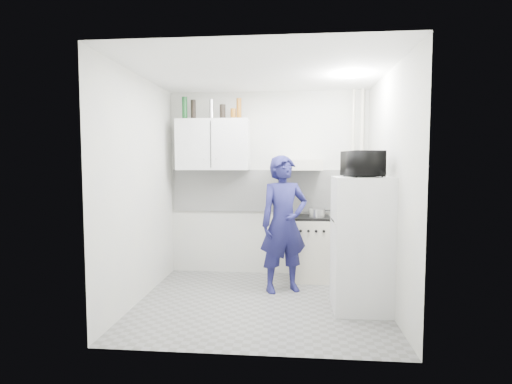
{
  "coord_description": "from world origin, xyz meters",
  "views": [
    {
      "loc": [
        0.35,
        -4.44,
        1.6
      ],
      "look_at": [
        -0.08,
        0.3,
        1.25
      ],
      "focal_mm": 28.0,
      "sensor_mm": 36.0,
      "label": 1
    }
  ],
  "objects": [
    {
      "name": "floor",
      "position": [
        0.0,
        0.0,
        0.0
      ],
      "size": [
        2.8,
        2.8,
        0.0
      ],
      "primitive_type": "plane",
      "color": "slate",
      "rests_on": "ground"
    },
    {
      "name": "ceiling",
      "position": [
        0.0,
        0.0,
        2.6
      ],
      "size": [
        2.8,
        2.8,
        0.0
      ],
      "primitive_type": "plane",
      "color": "white",
      "rests_on": "wall_back"
    },
    {
      "name": "wall_back",
      "position": [
        0.0,
        1.25,
        1.3
      ],
      "size": [
        2.8,
        0.0,
        2.8
      ],
      "primitive_type": "plane",
      "rotation": [
        1.57,
        0.0,
        0.0
      ],
      "color": "beige",
      "rests_on": "floor"
    },
    {
      "name": "wall_left",
      "position": [
        -1.4,
        0.0,
        1.3
      ],
      "size": [
        0.0,
        2.6,
        2.6
      ],
      "primitive_type": "plane",
      "rotation": [
        1.57,
        0.0,
        1.57
      ],
      "color": "beige",
      "rests_on": "floor"
    },
    {
      "name": "wall_right",
      "position": [
        1.4,
        0.0,
        1.3
      ],
      "size": [
        0.0,
        2.6,
        2.6
      ],
      "primitive_type": "plane",
      "rotation": [
        1.57,
        0.0,
        -1.57
      ],
      "color": "beige",
      "rests_on": "floor"
    },
    {
      "name": "person",
      "position": [
        0.25,
        0.46,
        0.85
      ],
      "size": [
        0.73,
        0.61,
        1.69
      ],
      "primitive_type": "imported",
      "rotation": [
        0.0,
        0.0,
        0.4
      ],
      "color": "#18184A",
      "rests_on": "floor"
    },
    {
      "name": "stove",
      "position": [
        0.61,
        1.0,
        0.42
      ],
      "size": [
        0.52,
        0.52,
        0.84
      ],
      "primitive_type": "cube",
      "color": "beige",
      "rests_on": "floor"
    },
    {
      "name": "fridge",
      "position": [
        1.1,
        -0.09,
        0.72
      ],
      "size": [
        0.61,
        0.61,
        1.45
      ],
      "primitive_type": "cube",
      "rotation": [
        0.0,
        0.0,
        0.01
      ],
      "color": "silver",
      "rests_on": "floor"
    },
    {
      "name": "stove_top",
      "position": [
        0.61,
        1.0,
        0.85
      ],
      "size": [
        0.5,
        0.5,
        0.03
      ],
      "primitive_type": "cube",
      "color": "black",
      "rests_on": "stove"
    },
    {
      "name": "saucepan",
      "position": [
        0.69,
        0.94,
        0.93
      ],
      "size": [
        0.21,
        0.21,
        0.11
      ],
      "primitive_type": "cylinder",
      "color": "silver",
      "rests_on": "stove_top"
    },
    {
      "name": "microwave",
      "position": [
        1.1,
        -0.09,
        1.59
      ],
      "size": [
        0.55,
        0.42,
        0.28
      ],
      "primitive_type": "imported",
      "rotation": [
        0.0,
        0.0,
        1.75
      ],
      "color": "black",
      "rests_on": "fridge"
    },
    {
      "name": "bottle_a",
      "position": [
        -1.15,
        1.07,
        2.36
      ],
      "size": [
        0.07,
        0.07,
        0.31
      ],
      "primitive_type": "cylinder",
      "color": "#144C1E",
      "rests_on": "upper_cabinet"
    },
    {
      "name": "bottle_b",
      "position": [
        -1.03,
        1.07,
        2.34
      ],
      "size": [
        0.07,
        0.07,
        0.27
      ],
      "primitive_type": "cylinder",
      "color": "black",
      "rests_on": "upper_cabinet"
    },
    {
      "name": "bottle_d",
      "position": [
        -0.77,
        1.07,
        2.34
      ],
      "size": [
        0.06,
        0.06,
        0.27
      ],
      "primitive_type": "cylinder",
      "color": "silver",
      "rests_on": "upper_cabinet"
    },
    {
      "name": "canister_a",
      "position": [
        -0.62,
        1.07,
        2.3
      ],
      "size": [
        0.08,
        0.08,
        0.2
      ],
      "primitive_type": "cylinder",
      "color": "black",
      "rests_on": "upper_cabinet"
    },
    {
      "name": "canister_b",
      "position": [
        -0.47,
        1.07,
        2.27
      ],
      "size": [
        0.08,
        0.08,
        0.15
      ],
      "primitive_type": "cylinder",
      "color": "brown",
      "rests_on": "upper_cabinet"
    },
    {
      "name": "bottle_e",
      "position": [
        -0.39,
        1.07,
        2.34
      ],
      "size": [
        0.07,
        0.07,
        0.28
      ],
      "primitive_type": "cylinder",
      "color": "brown",
      "rests_on": "upper_cabinet"
    },
    {
      "name": "upper_cabinet",
      "position": [
        -0.75,
        1.07,
        1.85
      ],
      "size": [
        1.0,
        0.35,
        0.7
      ],
      "primitive_type": "cube",
      "color": "silver",
      "rests_on": "wall_back"
    },
    {
      "name": "range_hood",
      "position": [
        0.45,
        1.0,
        1.57
      ],
      "size": [
        0.6,
        0.5,
        0.14
      ],
      "primitive_type": "cube",
      "color": "beige",
      "rests_on": "wall_back"
    },
    {
      "name": "backsplash",
      "position": [
        0.0,
        1.24,
        1.2
      ],
      "size": [
        2.74,
        0.03,
        0.6
      ],
      "primitive_type": "cube",
      "color": "white",
      "rests_on": "wall_back"
    },
    {
      "name": "pipe_a",
      "position": [
        1.3,
        1.17,
        1.3
      ],
      "size": [
        0.05,
        0.05,
        2.6
      ],
      "primitive_type": "cylinder",
      "color": "beige",
      "rests_on": "floor"
    },
    {
      "name": "pipe_b",
      "position": [
        1.18,
        1.17,
        1.3
      ],
      "size": [
        0.04,
        0.04,
        2.6
      ],
      "primitive_type": "cylinder",
      "color": "beige",
      "rests_on": "floor"
    },
    {
      "name": "ceiling_spot_fixture",
      "position": [
        1.0,
        0.2,
        2.57
      ],
      "size": [
        0.1,
        0.1,
        0.02
      ],
      "primitive_type": "cylinder",
      "color": "white",
      "rests_on": "ceiling"
    }
  ]
}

